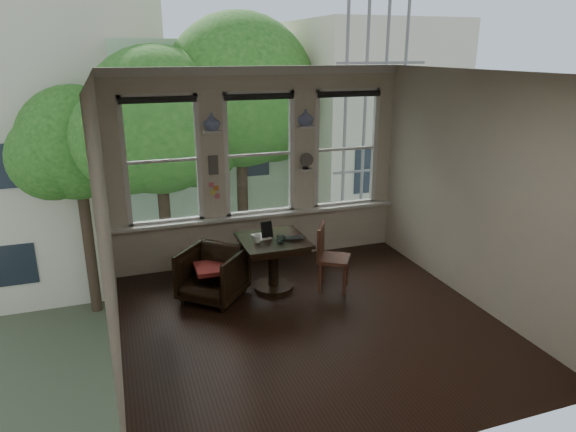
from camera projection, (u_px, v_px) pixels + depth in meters
name	position (u px, v px, depth m)	size (l,w,h in m)	color
ground	(311.00, 323.00, 6.35)	(4.50, 4.50, 0.00)	black
ceiling	(315.00, 72.00, 5.42)	(4.50, 4.50, 0.00)	silver
wall_back	(259.00, 167.00, 7.91)	(4.50, 4.50, 0.00)	beige
wall_front	(424.00, 290.00, 3.86)	(4.50, 4.50, 0.00)	beige
wall_left	(107.00, 229.00, 5.19)	(4.50, 4.50, 0.00)	beige
wall_right	(476.00, 191.00, 6.59)	(4.50, 4.50, 0.00)	beige
window_left	(162.00, 161.00, 7.40)	(1.10, 0.12, 1.90)	white
window_center	(259.00, 154.00, 7.85)	(1.10, 0.12, 1.90)	white
window_right	(345.00, 149.00, 8.30)	(1.10, 0.12, 1.90)	white
shelf_left	(212.00, 131.00, 7.41)	(0.26, 0.16, 0.03)	white
shelf_right	(306.00, 127.00, 7.86)	(0.26, 0.16, 0.03)	white
intercom	(213.00, 165.00, 7.59)	(0.14, 0.06, 0.28)	#59544F
sticky_notes	(214.00, 188.00, 7.70)	(0.16, 0.01, 0.24)	pink
desk_fan	(306.00, 164.00, 8.02)	(0.20, 0.20, 0.24)	#59544F
vase_left	(212.00, 122.00, 7.36)	(0.24, 0.24, 0.25)	silver
vase_right	(306.00, 118.00, 7.82)	(0.24, 0.24, 0.25)	silver
table	(273.00, 264.00, 7.16)	(0.90, 0.90, 0.75)	black
armchair_left	(213.00, 274.00, 6.88)	(0.76, 0.78, 0.71)	black
cushion_red	(212.00, 268.00, 6.85)	(0.45, 0.45, 0.06)	maroon
side_chair_right	(334.00, 258.00, 7.14)	(0.42, 0.42, 0.92)	#442518
laptop	(292.00, 240.00, 6.98)	(0.33, 0.21, 0.03)	black
mug	(257.00, 239.00, 6.89)	(0.11, 0.11, 0.10)	white
drinking_glass	(281.00, 239.00, 6.89)	(0.12, 0.12, 0.10)	white
tablet	(267.00, 229.00, 7.09)	(0.16, 0.02, 0.22)	black
papers	(262.00, 236.00, 7.13)	(0.22, 0.30, 0.00)	silver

